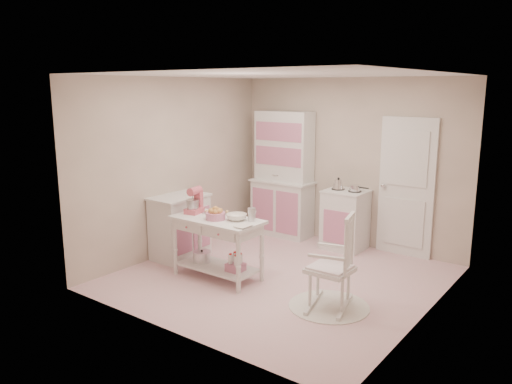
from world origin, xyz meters
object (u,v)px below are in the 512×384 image
Objects in this scene: hutch at (283,174)px; stand_mixer at (194,201)px; stove at (345,219)px; bread_basket at (216,216)px; work_table at (218,248)px; base_cabinet at (180,227)px; rocking_chair at (330,261)px.

hutch is 2.12m from stand_mixer.
stove is (1.20, -0.05, -0.58)m from hutch.
work_table is at bearing 111.80° from bread_basket.
bread_basket is (0.02, -0.05, 0.45)m from work_table.
hutch reaches higher than stand_mixer.
bread_basket is at bearing -109.48° from stove.
work_table is 4.80× the size of bread_basket.
work_table is (-0.78, -2.09, -0.06)m from stove.
bread_basket is (0.44, -0.07, -0.12)m from stand_mixer.
work_table is at bearing -110.39° from stove.
base_cabinet is 0.84× the size of rocking_chair.
rocking_chair is 1.62m from bread_basket.
bread_basket is (-1.59, -0.12, 0.30)m from rocking_chair.
hutch reaches higher than rocking_chair.
hutch is 2.25m from bread_basket.
base_cabinet is at bearing 160.17° from rocking_chair.
bread_basket is (-0.76, -2.14, 0.39)m from stove.
rocking_chair reaches higher than base_cabinet.
rocking_chair is 4.40× the size of bread_basket.
rocking_chair reaches higher than bread_basket.
hutch reaches higher than stove.
stand_mixer is at bearing 177.27° from work_table.
work_table is (0.97, -0.28, -0.06)m from base_cabinet.
rocking_chair is 2.08m from stand_mixer.
rocking_chair is at bearing -8.74° from stand_mixer.
rocking_chair is at bearing 2.46° from work_table.
hutch is 1.89× the size of rocking_chair.
stove is 2.71× the size of stand_mixer.
bread_basket is (0.44, -2.19, -0.19)m from hutch.
bread_basket is at bearing -19.17° from stand_mixer.
stand_mixer is at bearing -120.02° from stove.
stove and base_cabinet have the same top height.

